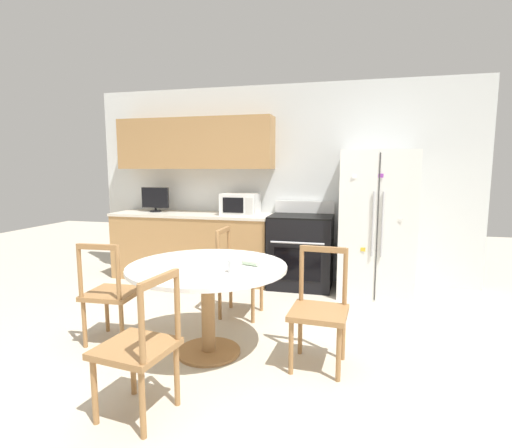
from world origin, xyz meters
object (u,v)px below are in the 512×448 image
microwave (240,204)px  dining_chair_far (238,274)px  refrigerator (376,224)px  countertop_tv (155,199)px  dining_chair_right (319,311)px  oven_range (301,250)px  dining_chair_left (111,294)px  candle_glass (234,267)px  dining_chair_near (140,348)px

microwave → dining_chair_far: size_ratio=0.52×
refrigerator → countertop_tv: size_ratio=4.35×
dining_chair_far → dining_chair_right: bearing=47.0°
oven_range → dining_chair_left: oven_range is taller
refrigerator → candle_glass: 2.42m
dining_chair_right → countertop_tv: bearing=-37.2°
dining_chair_right → candle_glass: size_ratio=9.55×
refrigerator → countertop_tv: refrigerator is taller
countertop_tv → dining_chair_near: bearing=-63.6°
countertop_tv → dining_chair_right: size_ratio=0.44×
refrigerator → dining_chair_near: size_ratio=1.90×
oven_range → dining_chair_left: size_ratio=1.20×
candle_glass → refrigerator: bearing=63.1°
microwave → countertop_tv: size_ratio=1.20×
dining_chair_near → countertop_tv: bearing=34.1°
microwave → countertop_tv: countertop_tv is taller
microwave → refrigerator: bearing=-4.0°
dining_chair_far → candle_glass: dining_chair_far is taller
refrigerator → dining_chair_right: bearing=-103.6°
candle_glass → dining_chair_left: bearing=172.5°
dining_chair_right → dining_chair_left: same height
microwave → candle_glass: 2.38m
oven_range → dining_chair_left: (-1.36, -2.07, -0.03)m
refrigerator → dining_chair_right: 2.07m
dining_chair_right → dining_chair_near: same height
dining_chair_near → dining_chair_right: bearing=-39.7°
countertop_tv → dining_chair_left: (0.71, -2.16, -0.65)m
countertop_tv → dining_chair_far: 2.13m
oven_range → dining_chair_near: size_ratio=1.20×
refrigerator → dining_chair_far: bearing=-141.4°
refrigerator → microwave: 1.74m
oven_range → dining_chair_near: (-0.57, -2.95, -0.03)m
candle_glass → microwave: bearing=105.3°
oven_range → dining_chair_left: 2.48m
dining_chair_near → dining_chair_left: bearing=49.8°
refrigerator → oven_range: (-0.90, 0.07, -0.39)m
oven_range → dining_chair_far: 1.27m
countertop_tv → dining_chair_left: countertop_tv is taller
dining_chair_far → dining_chair_near: (-0.09, -1.78, 0.00)m
dining_chair_near → dining_chair_far: bearing=5.0°
countertop_tv → microwave: bearing=-1.4°
candle_glass → countertop_tv: bearing=129.1°
oven_range → candle_glass: size_ratio=11.43×
dining_chair_left → candle_glass: (1.16, -0.15, 0.35)m
dining_chair_far → dining_chair_left: bearing=-43.5°
microwave → dining_chair_right: microwave is taller
oven_range → dining_chair_near: bearing=-100.9°
countertop_tv → dining_chair_far: bearing=-38.3°
refrigerator → dining_chair_left: refrigerator is taller
candle_glass → dining_chair_near: bearing=-117.1°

